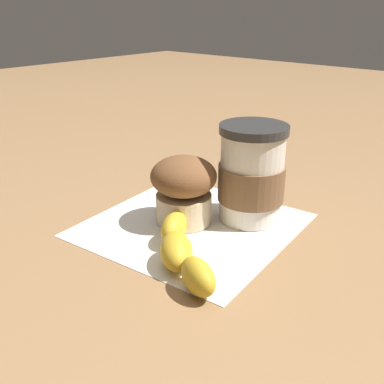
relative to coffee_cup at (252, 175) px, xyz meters
name	(u,v)px	position (x,y,z in m)	size (l,w,h in m)	color
ground_plane	(192,225)	(0.06, -0.04, -0.06)	(3.00, 3.00, 0.00)	#936D47
paper_napkin	(192,225)	(0.06, -0.04, -0.06)	(0.23, 0.23, 0.00)	white
coffee_cup	(252,175)	(0.00, 0.00, 0.00)	(0.08, 0.08, 0.12)	silver
muffin	(182,188)	(0.07, -0.06, -0.01)	(0.08, 0.08, 0.08)	beige
banana	(181,250)	(0.14, 0.01, -0.04)	(0.11, 0.13, 0.03)	gold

